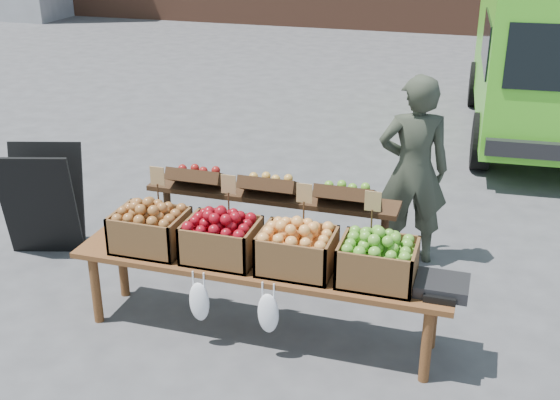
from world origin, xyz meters
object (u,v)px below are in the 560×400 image
(back_table, at_px, (271,226))
(weighing_scale, at_px, (442,286))
(crate_golden_apples, at_px, (150,231))
(crate_red_apples, at_px, (297,251))
(crate_russet_pears, at_px, (221,241))
(vendor, at_px, (413,171))
(chalkboard_sign, at_px, (43,201))
(display_bench, at_px, (259,299))
(crate_green_apples, at_px, (378,263))
(delivery_van, at_px, (558,61))

(back_table, height_order, weighing_scale, back_table)
(crate_golden_apples, distance_m, crate_red_apples, 1.10)
(crate_russet_pears, height_order, crate_red_apples, same)
(vendor, distance_m, crate_russet_pears, 1.88)
(vendor, distance_m, chalkboard_sign, 3.21)
(crate_russet_pears, xyz_separation_m, crate_red_apples, (0.55, 0.00, 0.00))
(display_bench, distance_m, weighing_scale, 1.29)
(chalkboard_sign, bearing_deg, crate_green_apples, -29.04)
(chalkboard_sign, distance_m, crate_golden_apples, 1.58)
(crate_russet_pears, height_order, crate_green_apples, same)
(vendor, xyz_separation_m, crate_golden_apples, (-1.69, -1.49, -0.11))
(crate_red_apples, height_order, crate_green_apples, same)
(vendor, bearing_deg, crate_green_apples, 74.38)
(crate_red_apples, relative_size, weighing_scale, 1.47)
(vendor, relative_size, crate_green_apples, 3.28)
(display_bench, xyz_separation_m, crate_russet_pears, (-0.28, 0.00, 0.42))
(delivery_van, relative_size, display_bench, 1.69)
(delivery_van, bearing_deg, display_bench, -115.27)
(display_bench, bearing_deg, weighing_scale, -0.00)
(chalkboard_sign, bearing_deg, crate_red_apples, -31.71)
(chalkboard_sign, bearing_deg, crate_golden_apples, -42.50)
(delivery_van, distance_m, crate_red_apples, 5.81)
(back_table, height_order, display_bench, back_table)
(delivery_van, bearing_deg, crate_russet_pears, -117.71)
(crate_green_apples, bearing_deg, crate_red_apples, 180.00)
(delivery_van, xyz_separation_m, crate_russet_pears, (-2.44, -5.49, -0.31))
(crate_red_apples, bearing_deg, delivery_van, 70.96)
(delivery_van, height_order, crate_red_apples, delivery_van)
(crate_russet_pears, relative_size, crate_red_apples, 1.00)
(vendor, distance_m, weighing_scale, 1.56)
(crate_golden_apples, bearing_deg, crate_russet_pears, 0.00)
(chalkboard_sign, bearing_deg, delivery_van, 31.20)
(display_bench, bearing_deg, delivery_van, 68.43)
(vendor, xyz_separation_m, chalkboard_sign, (-3.09, -0.80, -0.33))
(chalkboard_sign, distance_m, back_table, 2.08)
(back_table, distance_m, crate_red_apples, 0.85)
(vendor, relative_size, chalkboard_sign, 1.68)
(vendor, xyz_separation_m, weighing_scale, (0.39, -1.49, -0.21))
(weighing_scale, bearing_deg, delivery_van, 80.50)
(delivery_van, xyz_separation_m, crate_red_apples, (-1.89, -5.49, -0.31))
(crate_red_apples, bearing_deg, vendor, 68.55)
(crate_golden_apples, bearing_deg, weighing_scale, -0.00)
(delivery_van, distance_m, chalkboard_sign, 6.53)
(vendor, height_order, crate_green_apples, vendor)
(crate_golden_apples, height_order, crate_russet_pears, same)
(chalkboard_sign, height_order, crate_golden_apples, chalkboard_sign)
(crate_green_apples, bearing_deg, weighing_scale, -0.00)
(delivery_van, xyz_separation_m, vendor, (-1.31, -3.99, -0.20))
(delivery_van, bearing_deg, crate_green_apples, -107.47)
(vendor, bearing_deg, delivery_van, -122.36)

